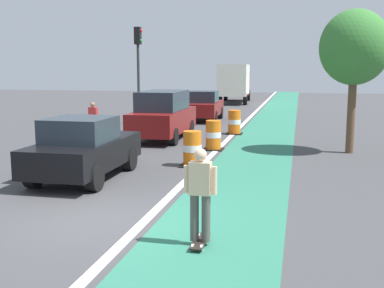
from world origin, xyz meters
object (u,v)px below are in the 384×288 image
object	(u,v)px
traffic_barrel_mid	(213,135)
pedestrian_crossing	(93,120)
traffic_barrel_back	(234,122)
traffic_barrel_front	(192,149)
skateboarder_on_lane	(200,194)
parked_sedan_nearest	(84,149)
traffic_light_corner	(138,58)
parked_suv_second	(163,115)
parked_sedan_third	(203,106)
street_tree_sidewalk	(355,48)
delivery_truck_down_block	(235,81)

from	to	relation	value
traffic_barrel_mid	pedestrian_crossing	xyz separation A→B (m)	(-5.19, 1.00, 0.33)
traffic_barrel_back	traffic_barrel_front	bearing A→B (deg)	-92.31
skateboarder_on_lane	traffic_barrel_mid	distance (m)	9.69
parked_sedan_nearest	traffic_barrel_back	bearing A→B (deg)	73.90
traffic_light_corner	pedestrian_crossing	world-z (taller)	traffic_light_corner
traffic_barrel_back	pedestrian_crossing	distance (m)	6.36
traffic_barrel_front	traffic_light_corner	xyz separation A→B (m)	(-5.24, 10.34, 2.97)
traffic_light_corner	traffic_barrel_front	bearing A→B (deg)	-63.12
parked_suv_second	parked_sedan_third	distance (m)	7.41
parked_sedan_nearest	pedestrian_crossing	distance (m)	6.87
traffic_barrel_front	traffic_light_corner	size ratio (longest dim) A/B	0.21
traffic_barrel_front	pedestrian_crossing	world-z (taller)	pedestrian_crossing
skateboarder_on_lane	parked_suv_second	world-z (taller)	parked_suv_second
skateboarder_on_lane	parked_sedan_third	xyz separation A→B (m)	(-3.77, 19.07, -0.08)
parked_suv_second	parked_sedan_third	world-z (taller)	parked_suv_second
parked_sedan_nearest	traffic_barrel_back	size ratio (longest dim) A/B	3.77
parked_suv_second	street_tree_sidewalk	bearing A→B (deg)	-12.79
parked_sedan_nearest	traffic_barrel_front	bearing A→B (deg)	42.53
parked_sedan_nearest	traffic_barrel_back	distance (m)	10.14
parked_sedan_third	traffic_barrel_front	world-z (taller)	parked_sedan_third
parked_sedan_nearest	traffic_light_corner	world-z (taller)	traffic_light_corner
traffic_light_corner	pedestrian_crossing	size ratio (longest dim) A/B	3.17
parked_sedan_third	delivery_truck_down_block	distance (m)	14.35
traffic_barrel_front	traffic_barrel_back	xyz separation A→B (m)	(0.30, 7.44, 0.00)
parked_suv_second	traffic_light_corner	distance (m)	6.38
traffic_barrel_mid	traffic_barrel_back	distance (m)	4.37
parked_sedan_nearest	parked_sedan_third	size ratio (longest dim) A/B	0.99
traffic_barrel_front	parked_sedan_nearest	bearing A→B (deg)	-137.47
parked_sedan_nearest	delivery_truck_down_block	world-z (taller)	delivery_truck_down_block
skateboarder_on_lane	delivery_truck_down_block	bearing A→B (deg)	96.64
parked_suv_second	traffic_barrel_mid	xyz separation A→B (m)	(2.53, -2.10, -0.50)
traffic_barrel_back	delivery_truck_down_block	world-z (taller)	delivery_truck_down_block
parked_sedan_third	pedestrian_crossing	distance (m)	8.98
parked_sedan_nearest	traffic_barrel_mid	world-z (taller)	parked_sedan_nearest
delivery_truck_down_block	parked_sedan_nearest	bearing A→B (deg)	-90.42
skateboarder_on_lane	traffic_light_corner	xyz separation A→B (m)	(-6.83, 16.84, 2.59)
parked_sedan_nearest	parked_sedan_third	xyz separation A→B (m)	(0.33, 14.88, 0.00)
parked_suv_second	traffic_barrel_front	size ratio (longest dim) A/B	4.22
parked_sedan_nearest	traffic_barrel_mid	distance (m)	5.98
traffic_barrel_front	traffic_barrel_mid	size ratio (longest dim) A/B	1.00
parked_sedan_nearest	street_tree_sidewalk	bearing A→B (deg)	37.82
parked_sedan_third	delivery_truck_down_block	bearing A→B (deg)	90.46
traffic_barrel_mid	traffic_light_corner	world-z (taller)	traffic_light_corner
traffic_barrel_mid	traffic_barrel_back	world-z (taller)	same
skateboarder_on_lane	parked_sedan_nearest	distance (m)	5.87
street_tree_sidewalk	parked_sedan_nearest	bearing A→B (deg)	-142.18
delivery_truck_down_block	pedestrian_crossing	xyz separation A→B (m)	(-2.79, -22.82, -0.98)
traffic_barrel_front	traffic_barrel_back	size ratio (longest dim) A/B	1.00
parked_sedan_nearest	parked_sedan_third	bearing A→B (deg)	88.73
delivery_truck_down_block	parked_suv_second	bearing A→B (deg)	-90.32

